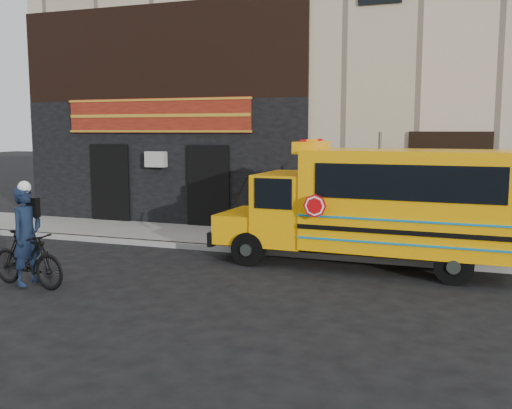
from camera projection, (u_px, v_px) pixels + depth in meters
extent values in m
plane|color=black|center=(244.00, 281.00, 12.14)|extent=(120.00, 120.00, 0.00)
cube|color=gray|center=(279.00, 253.00, 14.57)|extent=(40.00, 0.20, 0.15)
cube|color=slate|center=(295.00, 242.00, 15.97)|extent=(40.00, 3.00, 0.15)
cube|color=#C2AD91|center=(342.00, 50.00, 21.17)|extent=(20.00, 10.00, 12.00)
cube|color=black|center=(160.00, 162.00, 18.70)|extent=(10.00, 0.30, 4.00)
cube|color=black|center=(158.00, 53.00, 18.24)|extent=(10.00, 0.28, 3.00)
cube|color=#56180C|center=(157.00, 116.00, 18.34)|extent=(6.50, 0.12, 1.10)
cube|color=black|center=(111.00, 183.00, 19.24)|extent=(1.30, 0.10, 2.50)
cube|color=black|center=(209.00, 187.00, 18.06)|extent=(1.30, 0.10, 2.50)
cylinder|color=black|center=(249.00, 249.00, 13.46)|extent=(0.81, 0.31, 0.80)
cylinder|color=black|center=(275.00, 235.00, 15.22)|extent=(0.81, 0.31, 0.80)
cylinder|color=black|center=(454.00, 266.00, 11.79)|extent=(0.81, 0.31, 0.80)
cylinder|color=black|center=(458.00, 248.00, 13.55)|extent=(0.81, 0.31, 0.80)
cube|color=#F09D04|center=(246.00, 225.00, 14.45)|extent=(1.08, 2.04, 0.70)
cube|color=black|center=(227.00, 233.00, 14.69)|extent=(0.20, 2.05, 0.35)
cube|color=#F09D04|center=(288.00, 207.00, 13.99)|extent=(1.28, 2.14, 1.70)
cube|color=black|center=(266.00, 190.00, 14.14)|extent=(0.13, 1.80, 0.90)
cube|color=#F09D04|center=(407.00, 200.00, 12.91)|extent=(4.58, 2.37, 2.25)
cube|color=black|center=(406.00, 183.00, 11.79)|extent=(3.90, 0.19, 0.75)
cube|color=#F09D04|center=(312.00, 147.00, 13.58)|extent=(0.56, 1.62, 0.28)
cylinder|color=#C0070B|center=(315.00, 206.00, 12.38)|extent=(0.52, 0.05, 0.52)
cylinder|color=#3B423C|center=(378.00, 198.00, 13.74)|extent=(0.07, 0.07, 3.14)
cube|color=#A71D13|center=(379.00, 157.00, 13.53)|extent=(0.02, 0.27, 0.39)
cube|color=white|center=(378.00, 178.00, 13.60)|extent=(0.02, 0.27, 0.34)
imported|color=black|center=(27.00, 259.00, 11.59)|extent=(1.99, 0.79, 1.16)
imported|color=black|center=(27.00, 238.00, 11.56)|extent=(0.50, 0.75, 2.01)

